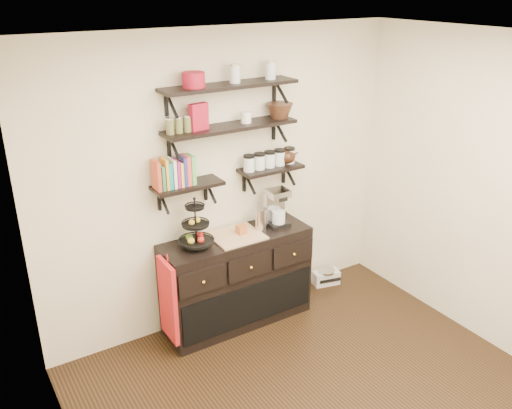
{
  "coord_description": "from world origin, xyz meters",
  "views": [
    {
      "loc": [
        -2.19,
        -2.31,
        3.04
      ],
      "look_at": [
        -0.04,
        1.15,
        1.34
      ],
      "focal_mm": 38.0,
      "sensor_mm": 36.0,
      "label": 1
    }
  ],
  "objects_px": {
    "fruit_stand": "(196,231)",
    "radio": "(326,277)",
    "sideboard": "(237,279)",
    "coffee_maker": "(276,208)"
  },
  "relations": [
    {
      "from": "sideboard",
      "to": "coffee_maker",
      "type": "relative_size",
      "value": 3.91
    },
    {
      "from": "fruit_stand",
      "to": "radio",
      "type": "relative_size",
      "value": 1.45
    },
    {
      "from": "coffee_maker",
      "to": "fruit_stand",
      "type": "bearing_deg",
      "value": -175.66
    },
    {
      "from": "fruit_stand",
      "to": "radio",
      "type": "height_order",
      "value": "fruit_stand"
    },
    {
      "from": "sideboard",
      "to": "fruit_stand",
      "type": "relative_size",
      "value": 3.16
    },
    {
      "from": "fruit_stand",
      "to": "coffee_maker",
      "type": "bearing_deg",
      "value": 1.46
    },
    {
      "from": "fruit_stand",
      "to": "coffee_maker",
      "type": "distance_m",
      "value": 0.84
    },
    {
      "from": "fruit_stand",
      "to": "radio",
      "type": "bearing_deg",
      "value": 2.98
    },
    {
      "from": "sideboard",
      "to": "fruit_stand",
      "type": "bearing_deg",
      "value": 179.58
    },
    {
      "from": "sideboard",
      "to": "radio",
      "type": "relative_size",
      "value": 4.6
    }
  ]
}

